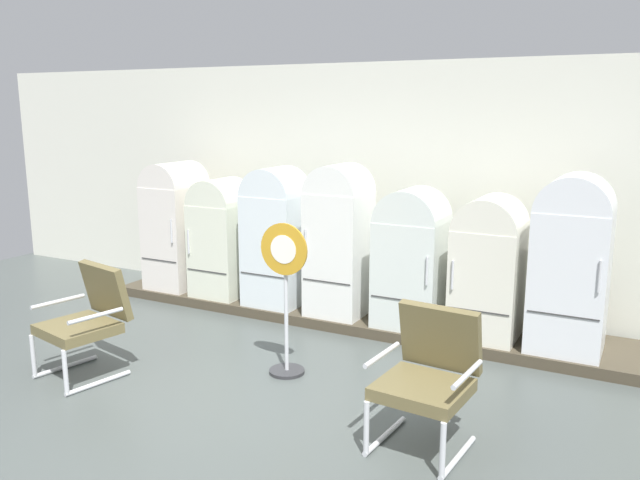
{
  "coord_description": "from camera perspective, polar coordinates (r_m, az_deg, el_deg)",
  "views": [
    {
      "loc": [
        2.93,
        -3.27,
        2.36
      ],
      "look_at": [
        -0.22,
        2.75,
        0.94
      ],
      "focal_mm": 36.33,
      "sensor_mm": 36.0,
      "label": 1
    }
  ],
  "objects": [
    {
      "name": "refrigerator_1",
      "position": [
        7.8,
        -8.71,
        0.53
      ],
      "size": [
        0.6,
        0.62,
        1.41
      ],
      "color": "silver",
      "rests_on": "display_plinth"
    },
    {
      "name": "armchair_left",
      "position": [
        6.1,
        -19.77,
        -6.32
      ],
      "size": [
        0.76,
        0.8,
        0.98
      ],
      "color": "silver",
      "rests_on": "ground"
    },
    {
      "name": "display_plinth",
      "position": [
        7.31,
        2.52,
        -6.6
      ],
      "size": [
        5.96,
        0.95,
        0.11
      ],
      "primitive_type": "cube",
      "color": "#443C2D",
      "rests_on": "ground"
    },
    {
      "name": "refrigerator_6",
      "position": [
        6.35,
        21.25,
        -1.52
      ],
      "size": [
        0.66,
        0.65,
        1.65
      ],
      "color": "white",
      "rests_on": "display_plinth"
    },
    {
      "name": "back_wall",
      "position": [
        7.58,
        4.66,
        4.71
      ],
      "size": [
        11.76,
        0.12,
        2.84
      ],
      "color": "silver",
      "rests_on": "ground"
    },
    {
      "name": "refrigerator_2",
      "position": [
        7.35,
        -3.91,
        0.68
      ],
      "size": [
        0.63,
        0.61,
        1.57
      ],
      "color": "white",
      "rests_on": "display_plinth"
    },
    {
      "name": "ground",
      "position": [
        4.99,
        -13.12,
        -17.07
      ],
      "size": [
        12.0,
        10.0,
        0.05
      ],
      "primitive_type": "cube",
      "color": "#474E4B"
    },
    {
      "name": "armchair_right",
      "position": [
        4.66,
        9.54,
        -11.41
      ],
      "size": [
        0.7,
        0.73,
        0.98
      ],
      "color": "silver",
      "rests_on": "ground"
    },
    {
      "name": "refrigerator_3",
      "position": [
        6.97,
        1.68,
        0.41
      ],
      "size": [
        0.6,
        0.61,
        1.64
      ],
      "color": "white",
      "rests_on": "display_plinth"
    },
    {
      "name": "refrigerator_0",
      "position": [
        8.26,
        -12.57,
        1.63
      ],
      "size": [
        0.58,
        0.72,
        1.57
      ],
      "color": "silver",
      "rests_on": "display_plinth"
    },
    {
      "name": "refrigerator_5",
      "position": [
        6.51,
        14.61,
        -2.01
      ],
      "size": [
        0.63,
        0.68,
        1.4
      ],
      "color": "silver",
      "rests_on": "display_plinth"
    },
    {
      "name": "sign_stand",
      "position": [
        5.71,
        -3.08,
        -5.48
      ],
      "size": [
        0.46,
        0.32,
        1.37
      ],
      "color": "#2D2D30",
      "rests_on": "ground"
    },
    {
      "name": "refrigerator_4",
      "position": [
        6.69,
        8.04,
        -1.24
      ],
      "size": [
        0.67,
        0.63,
        1.43
      ],
      "color": "silver",
      "rests_on": "display_plinth"
    }
  ]
}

